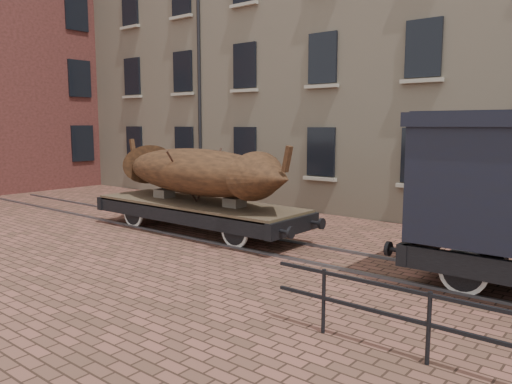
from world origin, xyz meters
The scene contains 4 objects.
ground centered at (0.00, 0.00, 0.00)m, with size 90.00×90.00×0.00m, color brown.
rail_track centered at (0.00, 0.00, 0.03)m, with size 30.00×1.52×0.06m.
flatcar_wagon centered at (-3.62, 0.00, 0.73)m, with size 7.71×2.09×1.16m.
iron_boat centered at (-3.65, 0.00, 1.80)m, with size 7.53×3.00×1.77m.
Camera 1 is at (6.77, -10.06, 3.15)m, focal length 35.00 mm.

